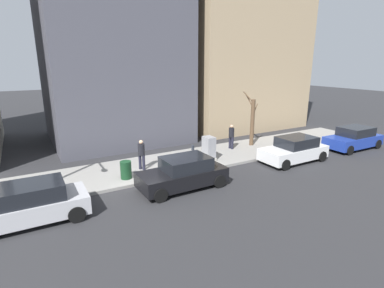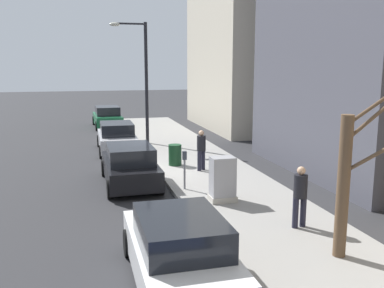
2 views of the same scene
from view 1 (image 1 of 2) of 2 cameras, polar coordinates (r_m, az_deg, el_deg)
ground_plane at (r=15.20m, az=-7.85°, el=-7.43°), size 120.00×120.00×0.00m
sidewalk at (r=16.92m, az=-10.45°, el=-4.86°), size 4.00×36.00×0.15m
parked_car_blue at (r=23.57m, az=28.40°, el=0.97°), size 1.99×4.23×1.52m
parked_car_white at (r=19.05m, az=18.88°, el=-1.05°), size 1.94×4.21×1.52m
parked_car_black at (r=14.30m, az=-1.68°, el=-5.60°), size 1.96×4.22×1.52m
parked_car_silver at (r=12.89m, az=-28.54°, el=-10.03°), size 1.95×4.21×1.52m
parking_meter at (r=16.34m, az=0.15°, el=-1.97°), size 0.14×0.10×1.35m
utility_box at (r=17.88m, az=3.22°, el=-0.90°), size 0.83×0.61×1.43m
bare_tree at (r=21.32m, az=11.39°, el=4.35°), size 1.24×1.08×3.69m
trash_bin at (r=15.48m, az=-12.48°, el=-4.84°), size 0.56×0.56×0.90m
pedestrian_near_meter at (r=20.30m, az=7.51°, el=1.67°), size 0.40×0.36×1.66m
pedestrian_midblock at (r=16.44m, az=-9.60°, el=-1.70°), size 0.36×0.36×1.66m
office_tower_left at (r=30.05m, az=6.81°, el=23.10°), size 10.93×10.93×19.86m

